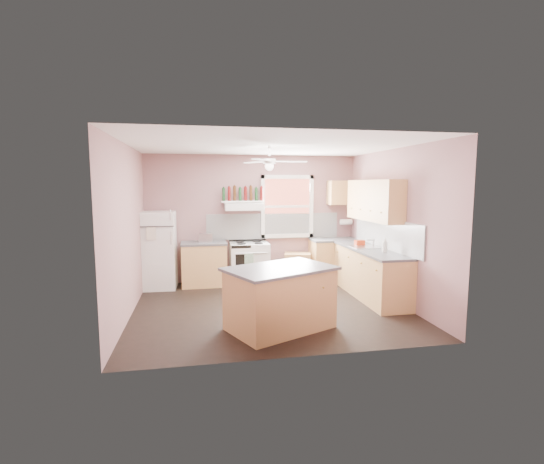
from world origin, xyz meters
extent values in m
plane|color=black|center=(0.00, 0.00, 0.00)|extent=(4.50, 4.50, 0.00)
plane|color=white|center=(0.00, 0.00, 2.70)|extent=(4.50, 4.50, 0.00)
cube|color=#8A6161|center=(0.00, 2.02, 1.35)|extent=(4.50, 0.05, 2.70)
cube|color=#8A6161|center=(2.27, 0.00, 1.35)|extent=(0.05, 4.00, 2.70)
cube|color=#8A6161|center=(-2.27, 0.00, 1.35)|extent=(0.05, 4.00, 2.70)
cube|color=white|center=(0.45, 1.99, 1.18)|extent=(2.90, 0.03, 0.55)
cube|color=white|center=(2.23, 0.30, 1.18)|extent=(0.03, 2.60, 0.55)
cube|color=brown|center=(0.75, 1.98, 1.60)|extent=(1.00, 0.02, 1.20)
cube|color=white|center=(0.75, 1.96, 1.60)|extent=(1.16, 0.07, 1.36)
cube|color=white|center=(-1.95, 1.65, 0.77)|extent=(0.68, 0.66, 1.54)
cube|color=tan|center=(-1.06, 1.70, 0.43)|extent=(0.90, 0.60, 0.86)
cube|color=#49494C|center=(-1.06, 1.70, 0.88)|extent=(0.92, 0.62, 0.04)
cube|color=silver|center=(-1.02, 1.69, 0.99)|extent=(0.29, 0.17, 0.18)
cube|color=white|center=(-0.12, 1.70, 0.43)|extent=(0.81, 0.65, 0.86)
cube|color=white|center=(-0.23, 1.75, 1.62)|extent=(0.78, 0.50, 0.14)
cube|color=white|center=(-0.23, 1.87, 1.72)|extent=(0.90, 0.26, 0.03)
cube|color=tan|center=(0.94, 1.75, 0.28)|extent=(0.63, 0.50, 0.56)
cube|color=tan|center=(1.75, 1.70, 0.43)|extent=(1.00, 0.60, 0.86)
cube|color=tan|center=(1.95, 0.30, 0.43)|extent=(0.60, 2.20, 0.86)
cube|color=#49494C|center=(1.75, 1.70, 0.88)|extent=(1.02, 0.62, 0.04)
cube|color=#49494C|center=(1.94, 0.30, 0.88)|extent=(0.62, 2.22, 0.04)
cube|color=silver|center=(1.94, 0.50, 0.90)|extent=(0.55, 0.45, 0.03)
cylinder|color=silver|center=(2.10, 0.50, 0.97)|extent=(0.03, 0.03, 0.14)
cube|color=tan|center=(2.08, 0.50, 1.78)|extent=(0.33, 1.80, 0.76)
cube|color=tan|center=(1.95, 1.83, 1.90)|extent=(0.60, 0.33, 0.52)
cylinder|color=white|center=(2.07, 1.86, 1.25)|extent=(0.26, 0.12, 0.12)
cube|color=tan|center=(-0.03, -1.02, 0.43)|extent=(1.64, 1.39, 0.86)
cube|color=#49494C|center=(-0.03, -1.02, 0.88)|extent=(1.75, 1.50, 0.04)
cylinder|color=white|center=(0.00, 0.00, 2.45)|extent=(0.20, 0.20, 0.08)
imported|color=silver|center=(2.02, -0.12, 1.03)|extent=(0.10, 0.10, 0.26)
cube|color=#B6300F|center=(1.92, 0.72, 0.95)|extent=(0.19, 0.14, 0.10)
cylinder|color=#143819|center=(-0.63, 1.87, 1.87)|extent=(0.06, 0.06, 0.27)
cylinder|color=#590F0F|center=(-0.52, 1.87, 1.88)|extent=(0.06, 0.06, 0.29)
cylinder|color=#3F230F|center=(-0.40, 1.87, 1.89)|extent=(0.06, 0.06, 0.31)
cylinder|color=#143819|center=(-0.29, 1.87, 1.87)|extent=(0.06, 0.06, 0.27)
cylinder|color=#590F0F|center=(-0.17, 1.87, 1.88)|extent=(0.06, 0.06, 0.29)
cylinder|color=#3F230F|center=(-0.06, 1.87, 1.89)|extent=(0.06, 0.06, 0.31)
cylinder|color=#143819|center=(0.06, 1.87, 1.87)|extent=(0.06, 0.06, 0.27)
cylinder|color=#590F0F|center=(0.17, 1.87, 1.88)|extent=(0.06, 0.06, 0.29)
camera|label=1|loc=(-1.16, -6.40, 2.07)|focal=26.00mm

